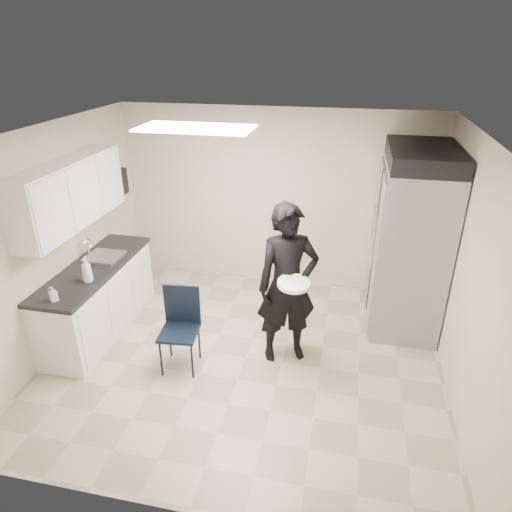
% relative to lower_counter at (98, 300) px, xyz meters
% --- Properties ---
extents(floor, '(4.50, 4.50, 0.00)m').
position_rel_lower_counter_xyz_m(floor, '(1.95, -0.20, -0.43)').
color(floor, '#B4A48D').
rests_on(floor, ground).
extents(ceiling, '(4.50, 4.50, 0.00)m').
position_rel_lower_counter_xyz_m(ceiling, '(1.95, -0.20, 2.17)').
color(ceiling, white).
rests_on(ceiling, back_wall).
extents(back_wall, '(4.50, 0.00, 4.50)m').
position_rel_lower_counter_xyz_m(back_wall, '(1.95, 1.80, 0.87)').
color(back_wall, beige).
rests_on(back_wall, floor).
extents(left_wall, '(0.00, 4.00, 4.00)m').
position_rel_lower_counter_xyz_m(left_wall, '(-0.30, -0.20, 0.87)').
color(left_wall, beige).
rests_on(left_wall, floor).
extents(right_wall, '(0.00, 4.00, 4.00)m').
position_rel_lower_counter_xyz_m(right_wall, '(4.20, -0.20, 0.87)').
color(right_wall, beige).
rests_on(right_wall, floor).
extents(ceiling_panel, '(1.20, 0.60, 0.02)m').
position_rel_lower_counter_xyz_m(ceiling_panel, '(1.35, 0.20, 2.14)').
color(ceiling_panel, white).
rests_on(ceiling_panel, ceiling).
extents(lower_counter, '(0.60, 1.90, 0.86)m').
position_rel_lower_counter_xyz_m(lower_counter, '(0.00, 0.00, 0.00)').
color(lower_counter, silver).
rests_on(lower_counter, floor).
extents(countertop, '(0.64, 1.95, 0.05)m').
position_rel_lower_counter_xyz_m(countertop, '(0.00, 0.00, 0.46)').
color(countertop, black).
rests_on(countertop, lower_counter).
extents(sink, '(0.42, 0.40, 0.14)m').
position_rel_lower_counter_xyz_m(sink, '(0.02, 0.25, 0.44)').
color(sink, gray).
rests_on(sink, countertop).
extents(faucet, '(0.02, 0.02, 0.24)m').
position_rel_lower_counter_xyz_m(faucet, '(-0.18, 0.25, 0.59)').
color(faucet, silver).
rests_on(faucet, countertop).
extents(upper_cabinets, '(0.35, 1.80, 0.75)m').
position_rel_lower_counter_xyz_m(upper_cabinets, '(-0.13, 0.00, 1.40)').
color(upper_cabinets, silver).
rests_on(upper_cabinets, left_wall).
extents(towel_dispenser, '(0.22, 0.30, 0.35)m').
position_rel_lower_counter_xyz_m(towel_dispenser, '(-0.19, 1.15, 1.19)').
color(towel_dispenser, black).
rests_on(towel_dispenser, left_wall).
extents(notice_sticker_left, '(0.00, 0.12, 0.07)m').
position_rel_lower_counter_xyz_m(notice_sticker_left, '(-0.29, -0.10, 0.79)').
color(notice_sticker_left, yellow).
rests_on(notice_sticker_left, left_wall).
extents(notice_sticker_right, '(0.00, 0.12, 0.07)m').
position_rel_lower_counter_xyz_m(notice_sticker_right, '(-0.29, 0.10, 0.75)').
color(notice_sticker_right, yellow).
rests_on(notice_sticker_right, left_wall).
extents(commercial_fridge, '(0.80, 1.35, 2.10)m').
position_rel_lower_counter_xyz_m(commercial_fridge, '(3.78, 1.07, 0.62)').
color(commercial_fridge, gray).
rests_on(commercial_fridge, floor).
extents(fridge_compressor, '(0.80, 1.35, 0.20)m').
position_rel_lower_counter_xyz_m(fridge_compressor, '(3.78, 1.07, 1.77)').
color(fridge_compressor, black).
rests_on(fridge_compressor, commercial_fridge).
extents(folding_chair, '(0.45, 0.45, 0.93)m').
position_rel_lower_counter_xyz_m(folding_chair, '(1.27, -0.50, 0.03)').
color(folding_chair, black).
rests_on(folding_chair, floor).
extents(man_tuxedo, '(0.82, 0.69, 1.89)m').
position_rel_lower_counter_xyz_m(man_tuxedo, '(2.40, -0.03, 0.51)').
color(man_tuxedo, black).
rests_on(man_tuxedo, floor).
extents(bucket_lid, '(0.45, 0.45, 0.04)m').
position_rel_lower_counter_xyz_m(bucket_lid, '(2.50, -0.27, 0.67)').
color(bucket_lid, silver).
rests_on(bucket_lid, man_tuxedo).
extents(soap_bottle_a, '(0.13, 0.13, 0.30)m').
position_rel_lower_counter_xyz_m(soap_bottle_a, '(0.16, -0.35, 0.63)').
color(soap_bottle_a, white).
rests_on(soap_bottle_a, countertop).
extents(soap_bottle_b, '(0.10, 0.10, 0.16)m').
position_rel_lower_counter_xyz_m(soap_bottle_b, '(0.03, -0.81, 0.56)').
color(soap_bottle_b, '#9FA0AB').
rests_on(soap_bottle_b, countertop).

